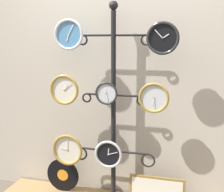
{
  "coord_description": "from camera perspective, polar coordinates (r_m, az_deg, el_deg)",
  "views": [
    {
      "loc": [
        0.75,
        -2.33,
        1.58
      ],
      "look_at": [
        0.0,
        0.36,
        1.07
      ],
      "focal_mm": 50.0,
      "sensor_mm": 36.0,
      "label": 1
    }
  ],
  "objects": [
    {
      "name": "clock_top_right",
      "position": [
        2.65,
        9.27,
        10.4
      ],
      "size": [
        0.28,
        0.04,
        0.28
      ],
      "color": "black"
    },
    {
      "name": "clock_middle_left",
      "position": [
        2.93,
        -8.7,
        1.14
      ],
      "size": [
        0.29,
        0.04,
        0.29
      ],
      "color": "silver"
    },
    {
      "name": "clock_middle_right",
      "position": [
        2.72,
        7.66,
        -0.34
      ],
      "size": [
        0.27,
        0.04,
        0.27
      ],
      "color": "silver"
    },
    {
      "name": "clock_top_left",
      "position": [
        2.89,
        -7.91,
        11.07
      ],
      "size": [
        0.28,
        0.04,
        0.28
      ],
      "color": "#4C84B2"
    },
    {
      "name": "vinyl_record",
      "position": [
        3.29,
        -8.99,
        -14.08
      ],
      "size": [
        0.34,
        0.01,
        0.34
      ],
      "color": "black",
      "rests_on": "low_shelf"
    },
    {
      "name": "picture_frame",
      "position": [
        3.07,
        8.23,
        -16.7
      ],
      "size": [
        0.52,
        0.02,
        0.27
      ],
      "color": "olive",
      "rests_on": "low_shelf"
    },
    {
      "name": "clock_bottom_center",
      "position": [
        2.95,
        -0.66,
        -10.59
      ],
      "size": [
        0.27,
        0.04,
        0.27
      ],
      "color": "black"
    },
    {
      "name": "shop_wall",
      "position": [
        3.0,
        1.08,
        6.82
      ],
      "size": [
        4.4,
        0.04,
        2.8
      ],
      "color": "#BCB2A3",
      "rests_on": "ground_plane"
    },
    {
      "name": "display_stand",
      "position": [
        2.99,
        0.26,
        -7.92
      ],
      "size": [
        0.81,
        0.43,
        1.92
      ],
      "color": "black",
      "rests_on": "ground_plane"
    },
    {
      "name": "clock_bottom_left",
      "position": [
        3.07,
        -8.12,
        -9.71
      ],
      "size": [
        0.31,
        0.04,
        0.31
      ],
      "color": "silver"
    },
    {
      "name": "clock_middle_center",
      "position": [
        2.82,
        -1.0,
        0.49
      ],
      "size": [
        0.21,
        0.04,
        0.21
      ],
      "color": "silver"
    }
  ]
}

